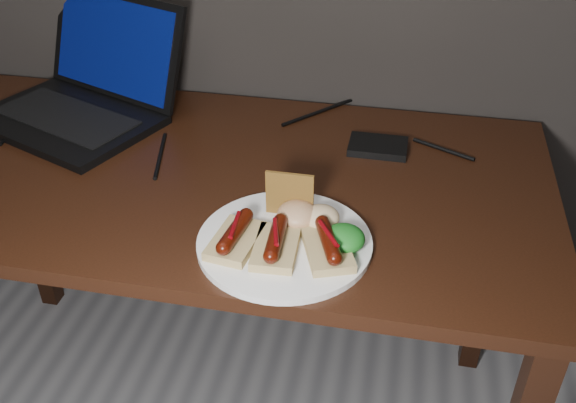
# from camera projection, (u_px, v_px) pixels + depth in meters

# --- Properties ---
(desk) EXTENTS (1.40, 0.70, 0.75)m
(desk) POSITION_uv_depth(u_px,v_px,m) (203.00, 206.00, 1.34)
(desk) COLOR black
(desk) RESTS_ON ground
(laptop) EXTENTS (0.49, 0.47, 0.25)m
(laptop) POSITION_uv_depth(u_px,v_px,m) (84.00, 93.00, 1.47)
(laptop) COLOR black
(laptop) RESTS_ON desk
(hard_drive) EXTENTS (0.12, 0.09, 0.02)m
(hard_drive) POSITION_uv_depth(u_px,v_px,m) (378.00, 146.00, 1.35)
(hard_drive) COLOR black
(hard_drive) RESTS_ON desk
(desk_cables) EXTENTS (1.03, 0.44, 0.01)m
(desk_cables) POSITION_uv_depth(u_px,v_px,m) (222.00, 132.00, 1.42)
(desk_cables) COLOR black
(desk_cables) RESTS_ON desk
(plate) EXTENTS (0.34, 0.34, 0.01)m
(plate) POSITION_uv_depth(u_px,v_px,m) (284.00, 242.00, 1.09)
(plate) COLOR white
(plate) RESTS_ON desk
(bread_sausage_left) EXTENTS (0.09, 0.12, 0.04)m
(bread_sausage_left) POSITION_uv_depth(u_px,v_px,m) (235.00, 237.00, 1.06)
(bread_sausage_left) COLOR tan
(bread_sausage_left) RESTS_ON plate
(bread_sausage_center) EXTENTS (0.08, 0.12, 0.04)m
(bread_sausage_center) POSITION_uv_depth(u_px,v_px,m) (276.00, 244.00, 1.05)
(bread_sausage_center) COLOR tan
(bread_sausage_center) RESTS_ON plate
(bread_sausage_right) EXTENTS (0.11, 0.13, 0.04)m
(bread_sausage_right) POSITION_uv_depth(u_px,v_px,m) (328.00, 245.00, 1.04)
(bread_sausage_right) COLOR tan
(bread_sausage_right) RESTS_ON plate
(crispbread) EXTENTS (0.08, 0.01, 0.08)m
(crispbread) POSITION_uv_depth(u_px,v_px,m) (290.00, 194.00, 1.12)
(crispbread) COLOR olive
(crispbread) RESTS_ON plate
(salad_greens) EXTENTS (0.07, 0.07, 0.04)m
(salad_greens) POSITION_uv_depth(u_px,v_px,m) (344.00, 238.00, 1.05)
(salad_greens) COLOR #115812
(salad_greens) RESTS_ON plate
(salsa_mound) EXTENTS (0.07, 0.07, 0.04)m
(salsa_mound) POSITION_uv_depth(u_px,v_px,m) (298.00, 214.00, 1.11)
(salsa_mound) COLOR #942C0E
(salsa_mound) RESTS_ON plate
(coleslaw_mound) EXTENTS (0.06, 0.06, 0.04)m
(coleslaw_mound) POSITION_uv_depth(u_px,v_px,m) (321.00, 217.00, 1.11)
(coleslaw_mound) COLOR beige
(coleslaw_mound) RESTS_ON plate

